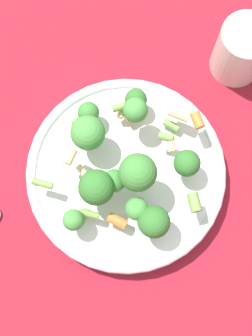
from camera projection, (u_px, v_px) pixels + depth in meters
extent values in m
plane|color=maroon|center=(126.00, 177.00, 0.66)|extent=(3.00, 3.00, 0.00)
cylinder|color=silver|center=(126.00, 174.00, 0.65)|extent=(0.27, 0.27, 0.03)
torus|color=silver|center=(126.00, 172.00, 0.64)|extent=(0.27, 0.27, 0.01)
cylinder|color=#8CB766|center=(136.00, 105.00, 0.64)|extent=(0.01, 0.01, 0.01)
sphere|color=#33722D|center=(136.00, 100.00, 0.62)|extent=(0.03, 0.03, 0.03)
cylinder|color=#8CB766|center=(137.00, 178.00, 0.59)|extent=(0.02, 0.02, 0.02)
sphere|color=#3D8438|center=(138.00, 173.00, 0.56)|extent=(0.05, 0.05, 0.05)
cylinder|color=#8CB766|center=(90.00, 139.00, 0.62)|extent=(0.02, 0.02, 0.02)
sphere|color=#479342|center=(88.00, 133.00, 0.60)|extent=(0.05, 0.05, 0.05)
cylinder|color=#8CB766|center=(98.00, 192.00, 0.60)|extent=(0.02, 0.02, 0.02)
sphere|color=#33722D|center=(96.00, 187.00, 0.57)|extent=(0.05, 0.05, 0.05)
cylinder|color=#8CB766|center=(153.00, 225.00, 0.60)|extent=(0.01, 0.01, 0.02)
sphere|color=#33722D|center=(154.00, 222.00, 0.57)|extent=(0.04, 0.04, 0.04)
cylinder|color=#8CB766|center=(135.00, 116.00, 0.61)|extent=(0.01, 0.01, 0.02)
sphere|color=#479342|center=(135.00, 110.00, 0.59)|extent=(0.03, 0.03, 0.03)
cylinder|color=#8CB766|center=(75.00, 222.00, 0.60)|extent=(0.01, 0.01, 0.01)
sphere|color=#479342|center=(73.00, 220.00, 0.58)|extent=(0.03, 0.03, 0.03)
cylinder|color=#8CB766|center=(115.00, 184.00, 0.60)|extent=(0.01, 0.01, 0.01)
sphere|color=#3D8438|center=(114.00, 181.00, 0.59)|extent=(0.03, 0.03, 0.03)
cylinder|color=#8CB766|center=(141.00, 184.00, 0.61)|extent=(0.01, 0.01, 0.01)
sphere|color=#479342|center=(141.00, 181.00, 0.59)|extent=(0.03, 0.03, 0.03)
cylinder|color=#8CB766|center=(134.00, 212.00, 0.60)|extent=(0.01, 0.01, 0.01)
sphere|color=#479342|center=(134.00, 209.00, 0.58)|extent=(0.03, 0.03, 0.03)
cylinder|color=#8CB766|center=(89.00, 117.00, 0.64)|extent=(0.01, 0.01, 0.01)
sphere|color=#3D8438|center=(88.00, 112.00, 0.62)|extent=(0.03, 0.03, 0.03)
cylinder|color=#8CB766|center=(185.00, 167.00, 0.62)|extent=(0.01, 0.01, 0.01)
sphere|color=#33722D|center=(187.00, 163.00, 0.60)|extent=(0.03, 0.03, 0.03)
cylinder|color=#729E4C|center=(88.00, 137.00, 0.62)|extent=(0.02, 0.02, 0.01)
cylinder|color=#729E4C|center=(194.00, 202.00, 0.58)|extent=(0.01, 0.02, 0.01)
cylinder|color=orange|center=(133.00, 113.00, 0.63)|extent=(0.03, 0.02, 0.01)
cylinder|color=beige|center=(84.00, 174.00, 0.62)|extent=(0.02, 0.03, 0.01)
cylinder|color=beige|center=(179.00, 114.00, 0.62)|extent=(0.03, 0.03, 0.01)
cylinder|color=#729E4C|center=(171.00, 125.00, 0.64)|extent=(0.02, 0.02, 0.01)
cylinder|color=#729E4C|center=(79.00, 129.00, 0.62)|extent=(0.02, 0.03, 0.01)
cylinder|color=beige|center=(70.00, 157.00, 0.59)|extent=(0.02, 0.02, 0.01)
cylinder|color=#729E4C|center=(166.00, 137.00, 0.61)|extent=(0.02, 0.02, 0.01)
cylinder|color=orange|center=(197.00, 120.00, 0.60)|extent=(0.02, 0.02, 0.01)
cylinder|color=#729E4C|center=(120.00, 107.00, 0.62)|extent=(0.02, 0.01, 0.01)
cylinder|color=#729E4C|center=(89.00, 214.00, 0.59)|extent=(0.03, 0.02, 0.01)
cylinder|color=#729E4C|center=(84.00, 216.00, 0.61)|extent=(0.02, 0.02, 0.01)
cylinder|color=beige|center=(171.00, 144.00, 0.61)|extent=(0.01, 0.02, 0.01)
cylinder|color=orange|center=(117.00, 221.00, 0.60)|extent=(0.03, 0.03, 0.01)
cylinder|color=#729E4C|center=(43.00, 184.00, 0.59)|extent=(0.03, 0.02, 0.01)
cylinder|color=beige|center=(123.00, 108.00, 0.64)|extent=(0.02, 0.03, 0.01)
cylinder|color=silver|center=(241.00, 51.00, 0.66)|extent=(0.07, 0.07, 0.09)
torus|color=silver|center=(249.00, 34.00, 0.62)|extent=(0.07, 0.07, 0.01)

